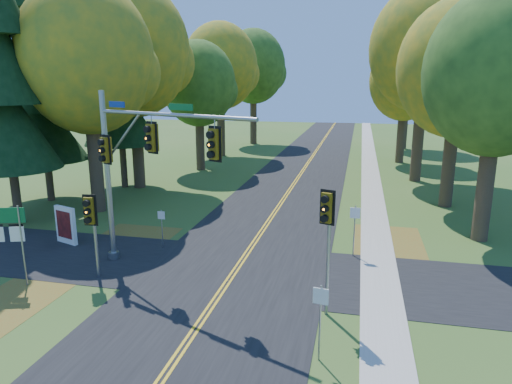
% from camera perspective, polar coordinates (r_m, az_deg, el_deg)
% --- Properties ---
extents(ground, '(160.00, 160.00, 0.00)m').
position_cam_1_polar(ground, '(18.85, -4.12, -11.98)').
color(ground, '#33581F').
rests_on(ground, ground).
extents(road_main, '(8.00, 160.00, 0.02)m').
position_cam_1_polar(road_main, '(18.84, -4.12, -11.96)').
color(road_main, black).
rests_on(road_main, ground).
extents(road_cross, '(60.00, 6.00, 0.02)m').
position_cam_1_polar(road_cross, '(20.59, -2.49, -9.64)').
color(road_cross, black).
rests_on(road_cross, ground).
extents(centerline_left, '(0.10, 160.00, 0.01)m').
position_cam_1_polar(centerline_left, '(18.86, -4.42, -11.88)').
color(centerline_left, gold).
rests_on(centerline_left, road_main).
extents(centerline_right, '(0.10, 160.00, 0.01)m').
position_cam_1_polar(centerline_right, '(18.81, -3.83, -11.95)').
color(centerline_right, gold).
rests_on(centerline_right, road_main).
extents(sidewalk_east, '(1.60, 160.00, 0.06)m').
position_cam_1_polar(sidewalk_east, '(18.18, 15.48, -13.38)').
color(sidewalk_east, '#9E998E').
rests_on(sidewalk_east, ground).
extents(leaf_patch_w_near, '(4.00, 6.00, 0.00)m').
position_cam_1_polar(leaf_patch_w_near, '(24.68, -16.03, -6.18)').
color(leaf_patch_w_near, brown).
rests_on(leaf_patch_w_near, ground).
extents(leaf_patch_e, '(3.50, 8.00, 0.00)m').
position_cam_1_polar(leaf_patch_e, '(23.74, 16.35, -7.00)').
color(leaf_patch_e, brown).
rests_on(leaf_patch_e, ground).
extents(leaf_patch_w_far, '(3.00, 5.00, 0.00)m').
position_cam_1_polar(leaf_patch_w_far, '(19.97, -28.47, -12.15)').
color(leaf_patch_w_far, brown).
rests_on(leaf_patch_w_far, ground).
extents(tree_w_a, '(8.00, 8.00, 14.15)m').
position_cam_1_polar(tree_w_a, '(30.34, -20.19, 15.34)').
color(tree_w_a, '#38281C').
rests_on(tree_w_a, ground).
extents(tree_e_a, '(7.20, 7.20, 12.73)m').
position_cam_1_polar(tree_e_a, '(25.86, 28.17, 12.92)').
color(tree_e_a, '#38281C').
rests_on(tree_e_a, ground).
extents(tree_w_b, '(8.60, 8.60, 15.38)m').
position_cam_1_polar(tree_w_b, '(36.67, -15.08, 16.62)').
color(tree_w_b, '#38281C').
rests_on(tree_w_b, ground).
extents(tree_e_b, '(7.60, 7.60, 13.33)m').
position_cam_1_polar(tree_e_b, '(32.38, 24.07, 13.80)').
color(tree_e_b, '#38281C').
rests_on(tree_e_b, ground).
extents(tree_w_c, '(6.80, 6.80, 11.91)m').
position_cam_1_polar(tree_w_c, '(43.25, -7.10, 13.22)').
color(tree_w_c, '#38281C').
rests_on(tree_w_c, ground).
extents(tree_e_c, '(8.80, 8.80, 15.79)m').
position_cam_1_polar(tree_e_c, '(40.31, 20.52, 16.35)').
color(tree_e_c, '#38281C').
rests_on(tree_e_c, ground).
extents(tree_w_d, '(8.20, 8.20, 14.56)m').
position_cam_1_polar(tree_w_d, '(51.74, -4.42, 15.35)').
color(tree_w_d, '#38281C').
rests_on(tree_w_d, ground).
extents(tree_e_d, '(7.00, 7.00, 12.32)m').
position_cam_1_polar(tree_e_d, '(49.30, 18.19, 13.03)').
color(tree_e_d, '#38281C').
rests_on(tree_e_d, ground).
extents(tree_w_e, '(8.40, 8.40, 14.97)m').
position_cam_1_polar(tree_w_e, '(61.96, -0.24, 15.35)').
color(tree_w_e, '#38281C').
rests_on(tree_w_e, ground).
extents(tree_e_e, '(7.80, 7.80, 13.74)m').
position_cam_1_polar(tree_e_e, '(60.08, 18.54, 13.89)').
color(tree_e_e, '#38281C').
rests_on(tree_e_e, ground).
extents(pine_b, '(5.60, 5.60, 17.31)m').
position_cam_1_polar(pine_b, '(34.43, -25.51, 12.34)').
color(pine_b, '#38281C').
rests_on(pine_b, ground).
extents(pine_c, '(5.60, 5.60, 20.56)m').
position_cam_1_polar(pine_c, '(36.99, -17.05, 15.42)').
color(pine_c, '#38281C').
rests_on(pine_c, ground).
extents(traffic_mast, '(7.96, 3.56, 7.78)m').
position_cam_1_polar(traffic_mast, '(19.87, -14.71, 4.10)').
color(traffic_mast, gray).
rests_on(traffic_mast, ground).
extents(east_signal_pole, '(0.52, 0.62, 4.64)m').
position_cam_1_polar(east_signal_pole, '(15.64, 8.90, -3.69)').
color(east_signal_pole, gray).
rests_on(east_signal_pole, ground).
extents(ped_signal_pole, '(0.58, 0.67, 3.69)m').
position_cam_1_polar(ped_signal_pole, '(19.95, -19.94, -2.91)').
color(ped_signal_pole, gray).
rests_on(ped_signal_pole, ground).
extents(route_sign_cluster, '(1.52, 0.50, 3.38)m').
position_cam_1_polar(route_sign_cluster, '(20.78, -28.77, -4.18)').
color(route_sign_cluster, gray).
rests_on(route_sign_cluster, ground).
extents(info_kiosk, '(1.40, 0.66, 1.96)m').
position_cam_1_polar(info_kiosk, '(25.39, -22.69, -3.86)').
color(info_kiosk, white).
rests_on(info_kiosk, ground).
extents(reg_sign_e_north, '(0.48, 0.07, 2.49)m').
position_cam_1_polar(reg_sign_e_north, '(22.02, 12.24, -3.68)').
color(reg_sign_e_north, gray).
rests_on(reg_sign_e_north, ground).
extents(reg_sign_e_south, '(0.46, 0.10, 2.42)m').
position_cam_1_polar(reg_sign_e_south, '(13.86, 8.04, -14.36)').
color(reg_sign_e_south, gray).
rests_on(reg_sign_e_south, ground).
extents(reg_sign_w, '(0.37, 0.06, 1.95)m').
position_cam_1_polar(reg_sign_w, '(23.27, -11.71, -3.68)').
color(reg_sign_w, gray).
rests_on(reg_sign_w, ground).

